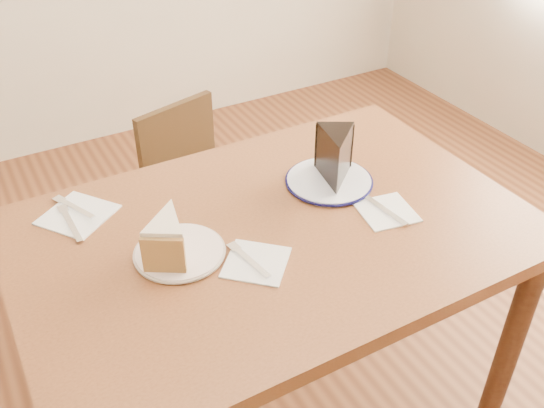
# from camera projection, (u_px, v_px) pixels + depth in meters

# --- Properties ---
(table) EXTENTS (1.20, 0.80, 0.75)m
(table) POSITION_uv_depth(u_px,v_px,m) (274.00, 258.00, 1.49)
(table) COLOR #532B16
(table) RESTS_ON ground
(chair_far) EXTENTS (0.45, 0.45, 0.73)m
(chair_far) POSITION_uv_depth(u_px,v_px,m) (202.00, 200.00, 2.11)
(chair_far) COLOR black
(chair_far) RESTS_ON ground
(plate_cream) EXTENTS (0.20, 0.20, 0.01)m
(plate_cream) POSITION_uv_depth(u_px,v_px,m) (180.00, 252.00, 1.34)
(plate_cream) COLOR silver
(plate_cream) RESTS_ON table
(plate_navy) EXTENTS (0.22, 0.22, 0.01)m
(plate_navy) POSITION_uv_depth(u_px,v_px,m) (329.00, 181.00, 1.58)
(plate_navy) COLOR white
(plate_navy) RESTS_ON table
(carrot_cake) EXTENTS (0.14, 0.15, 0.09)m
(carrot_cake) POSITION_uv_depth(u_px,v_px,m) (169.00, 236.00, 1.31)
(carrot_cake) COLOR beige
(carrot_cake) RESTS_ON plate_cream
(chocolate_cake) EXTENTS (0.15, 0.17, 0.12)m
(chocolate_cake) POSITION_uv_depth(u_px,v_px,m) (336.00, 160.00, 1.54)
(chocolate_cake) COLOR black
(chocolate_cake) RESTS_ON plate_navy
(napkin_cream) EXTENTS (0.19, 0.19, 0.00)m
(napkin_cream) POSITION_uv_depth(u_px,v_px,m) (256.00, 262.00, 1.32)
(napkin_cream) COLOR white
(napkin_cream) RESTS_ON table
(napkin_navy) EXTENTS (0.15, 0.15, 0.00)m
(napkin_navy) POSITION_uv_depth(u_px,v_px,m) (386.00, 212.00, 1.48)
(napkin_navy) COLOR white
(napkin_navy) RESTS_ON table
(napkin_spare) EXTENTS (0.21, 0.21, 0.00)m
(napkin_spare) POSITION_uv_depth(u_px,v_px,m) (78.00, 215.00, 1.47)
(napkin_spare) COLOR white
(napkin_spare) RESTS_ON table
(fork_cream) EXTENTS (0.04, 0.14, 0.00)m
(fork_cream) POSITION_uv_depth(u_px,v_px,m) (249.00, 260.00, 1.32)
(fork_cream) COLOR silver
(fork_cream) RESTS_ON napkin_cream
(knife_navy) EXTENTS (0.03, 0.17, 0.00)m
(knife_navy) POSITION_uv_depth(u_px,v_px,m) (381.00, 208.00, 1.48)
(knife_navy) COLOR silver
(knife_navy) RESTS_ON napkin_navy
(fork_spare) EXTENTS (0.07, 0.13, 0.00)m
(fork_spare) POSITION_uv_depth(u_px,v_px,m) (74.00, 207.00, 1.48)
(fork_spare) COLOR silver
(fork_spare) RESTS_ON napkin_spare
(knife_spare) EXTENTS (0.02, 0.16, 0.00)m
(knife_spare) POSITION_uv_depth(u_px,v_px,m) (71.00, 223.00, 1.43)
(knife_spare) COLOR white
(knife_spare) RESTS_ON napkin_spare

